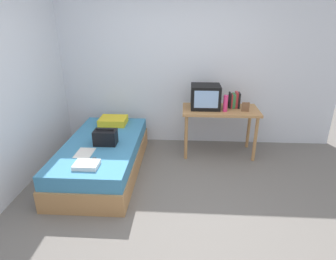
# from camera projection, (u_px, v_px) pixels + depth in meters

# --- Properties ---
(ground_plane) EXTENTS (8.00, 8.00, 0.00)m
(ground_plane) POSITION_uv_depth(u_px,v_px,m) (174.00, 209.00, 3.28)
(ground_plane) COLOR slate
(wall_back) EXTENTS (5.20, 0.10, 2.60)m
(wall_back) POSITION_uv_depth(u_px,v_px,m) (179.00, 67.00, 4.64)
(wall_back) COLOR silver
(wall_back) RESTS_ON ground
(bed) EXTENTS (1.00, 2.00, 0.46)m
(bed) POSITION_uv_depth(u_px,v_px,m) (103.00, 156.00, 4.00)
(bed) COLOR #B27F4C
(bed) RESTS_ON ground
(desk) EXTENTS (1.16, 0.60, 0.75)m
(desk) POSITION_uv_depth(u_px,v_px,m) (220.00, 115.00, 4.38)
(desk) COLOR #B27F4C
(desk) RESTS_ON ground
(tv) EXTENTS (0.44, 0.39, 0.36)m
(tv) POSITION_uv_depth(u_px,v_px,m) (205.00, 97.00, 4.32)
(tv) COLOR black
(tv) RESTS_ON desk
(water_bottle) EXTENTS (0.07, 0.07, 0.25)m
(water_bottle) POSITION_uv_depth(u_px,v_px,m) (225.00, 103.00, 4.18)
(water_bottle) COLOR #E53372
(water_bottle) RESTS_ON desk
(book_row) EXTENTS (0.16, 0.16, 0.25)m
(book_row) POSITION_uv_depth(u_px,v_px,m) (234.00, 100.00, 4.37)
(book_row) COLOR black
(book_row) RESTS_ON desk
(picture_frame) EXTENTS (0.11, 0.02, 0.14)m
(picture_frame) POSITION_uv_depth(u_px,v_px,m) (246.00, 107.00, 4.20)
(picture_frame) COLOR brown
(picture_frame) RESTS_ON desk
(pillow) EXTENTS (0.42, 0.36, 0.11)m
(pillow) POSITION_uv_depth(u_px,v_px,m) (113.00, 121.00, 4.53)
(pillow) COLOR yellow
(pillow) RESTS_ON bed
(handbag) EXTENTS (0.30, 0.20, 0.23)m
(handbag) POSITION_uv_depth(u_px,v_px,m) (105.00, 137.00, 3.79)
(handbag) COLOR black
(handbag) RESTS_ON bed
(magazine) EXTENTS (0.21, 0.29, 0.01)m
(magazine) POSITION_uv_depth(u_px,v_px,m) (85.00, 153.00, 3.58)
(magazine) COLOR white
(magazine) RESTS_ON bed
(remote_dark) EXTENTS (0.04, 0.16, 0.02)m
(remote_dark) POSITION_uv_depth(u_px,v_px,m) (93.00, 161.00, 3.36)
(remote_dark) COLOR black
(remote_dark) RESTS_ON bed
(remote_silver) EXTENTS (0.04, 0.14, 0.02)m
(remote_silver) POSITION_uv_depth(u_px,v_px,m) (95.00, 136.00, 4.07)
(remote_silver) COLOR #B7B7BC
(remote_silver) RESTS_ON bed
(folded_towel) EXTENTS (0.28, 0.22, 0.05)m
(folded_towel) POSITION_uv_depth(u_px,v_px,m) (86.00, 165.00, 3.25)
(folded_towel) COLOR white
(folded_towel) RESTS_ON bed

